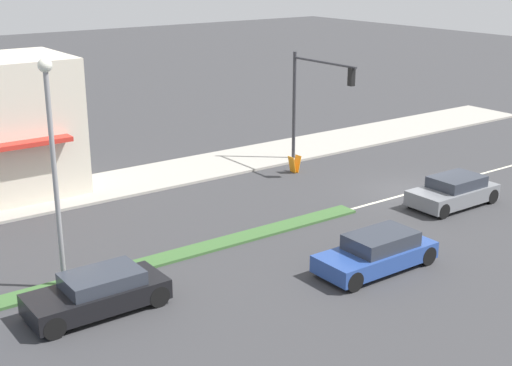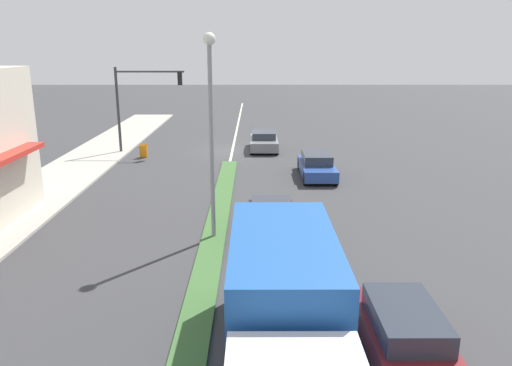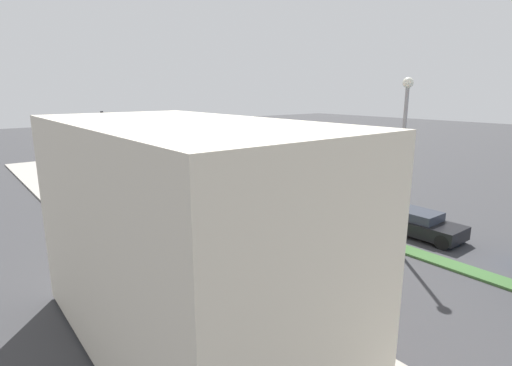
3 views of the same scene
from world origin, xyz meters
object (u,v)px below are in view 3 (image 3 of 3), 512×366
suv_grey (226,171)px  suv_black (417,223)px  coupe_blue (319,182)px  pedestrian (134,254)px  street_lamp (403,142)px  traffic_signal_main (127,139)px  warning_aframe_sign (145,195)px

suv_grey → suv_black: (0.00, 16.51, -0.01)m
coupe_blue → suv_grey: 7.98m
pedestrian → suv_grey: (-12.55, -12.29, -0.32)m
suv_grey → coupe_blue: bearing=110.5°
pedestrian → street_lamp: bearing=156.8°
pedestrian → suv_black: bearing=161.4°
coupe_blue → suv_black: size_ratio=1.05×
pedestrian → coupe_blue: (-15.35, -4.83, -0.31)m
traffic_signal_main → suv_grey: (-8.32, -1.04, -3.28)m
suv_grey → pedestrian: bearing=44.4°
pedestrian → suv_grey: size_ratio=0.38×
street_lamp → suv_black: size_ratio=1.74×
traffic_signal_main → coupe_blue: 13.26m
pedestrian → suv_grey: 17.57m
pedestrian → warning_aframe_sign: size_ratio=1.87×
warning_aframe_sign → suv_black: (-7.91, 14.05, 0.18)m
coupe_blue → suv_black: bearing=72.8°
traffic_signal_main → coupe_blue: bearing=150.0°
street_lamp → traffic_signal_main: bearing=-68.7°
warning_aframe_sign → coupe_blue: (-10.71, 5.01, 0.20)m
coupe_blue → suv_black: (2.80, 9.04, -0.02)m
warning_aframe_sign → pedestrian: bearing=64.7°
pedestrian → suv_black: pedestrian is taller
traffic_signal_main → warning_aframe_sign: traffic_signal_main is taller
suv_grey → suv_black: size_ratio=0.97×
traffic_signal_main → suv_black: traffic_signal_main is taller
traffic_signal_main → warning_aframe_sign: 3.78m
street_lamp → pedestrian: (10.35, -4.45, -3.84)m
traffic_signal_main → street_lamp: 16.88m
coupe_blue → warning_aframe_sign: bearing=-25.1°
coupe_blue → street_lamp: bearing=61.7°
traffic_signal_main → coupe_blue: traffic_signal_main is taller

